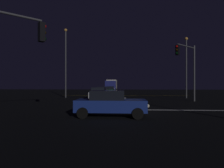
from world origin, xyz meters
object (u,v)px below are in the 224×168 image
box_truck (112,85)px  sedan_blue_crossing (110,103)px  traffic_signal_ne (188,62)px  sedan_white (99,94)px  streetlamp_left_near (66,58)px  sedan_green (109,91)px  streetlamp_right_near (186,63)px  sedan_black (103,92)px  sedan_silver (110,90)px

box_truck → sedan_blue_crossing: box_truck is taller
sedan_blue_crossing → box_truck: bearing=93.8°
box_truck → traffic_signal_ne: bearing=-68.8°
sedan_white → streetlamp_left_near: size_ratio=0.43×
sedan_white → sedan_green: same height
traffic_signal_ne → streetlamp_right_near: streetlamp_right_near is taller
sedan_green → box_truck: size_ratio=0.52×
box_truck → streetlamp_right_near: bearing=-59.0°
sedan_black → sedan_blue_crossing: same height
sedan_silver → sedan_blue_crossing: 29.79m
box_truck → streetlamp_left_near: streetlamp_left_near is taller
sedan_silver → streetlamp_left_near: size_ratio=0.43×
sedan_white → box_truck: box_truck is taller
box_truck → sedan_silver: bearing=-88.8°
box_truck → sedan_green: bearing=-88.4°
sedan_black → box_truck: (0.14, 17.68, 0.91)m
sedan_blue_crossing → traffic_signal_ne: size_ratio=0.68×
sedan_green → box_truck: 12.34m
sedan_white → box_truck: size_ratio=0.52×
sedan_white → traffic_signal_ne: size_ratio=0.68×
sedan_blue_crossing → streetlamp_right_near: 19.45m
sedan_black → sedan_green: bearing=84.9°
streetlamp_right_near → box_truck: bearing=121.0°
sedan_white → traffic_signal_ne: bearing=-13.0°
sedan_green → box_truck: bearing=91.6°
streetlamp_left_near → streetlamp_right_near: bearing=-0.0°
sedan_white → sedan_green: bearing=88.4°
sedan_blue_crossing → sedan_silver: bearing=94.4°
sedan_silver → box_truck: (-0.14, 6.64, 0.91)m
sedan_silver → streetlamp_left_near: bearing=-112.6°
sedan_white → streetlamp_left_near: bearing=143.9°
sedan_black → sedan_blue_crossing: size_ratio=1.00×
sedan_silver → sedan_green: bearing=-88.0°
sedan_black → sedan_silver: (0.28, 11.04, 0.00)m
sedan_white → sedan_blue_crossing: size_ratio=1.00×
sedan_white → sedan_silver: bearing=89.6°
sedan_blue_crossing → streetlamp_left_near: size_ratio=0.43×
sedan_green → sedan_silver: 5.66m
streetlamp_left_near → sedan_silver: bearing=67.4°
sedan_blue_crossing → streetlamp_right_near: streetlamp_right_near is taller
sedan_green → streetlamp_right_near: 14.53m
sedan_white → streetlamp_right_near: bearing=18.2°
traffic_signal_ne → sedan_white: bearing=167.0°
traffic_signal_ne → sedan_silver: bearing=117.2°
sedan_green → streetlamp_left_near: 10.77m
sedan_silver → traffic_signal_ne: (10.05, -19.57, 3.59)m
sedan_black → sedan_green: (0.48, 5.38, 0.00)m
sedan_black → streetlamp_right_near: size_ratio=0.50×
streetlamp_right_near → traffic_signal_ne: bearing=-105.8°
streetlamp_right_near → streetlamp_left_near: (-17.36, 0.00, 0.79)m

